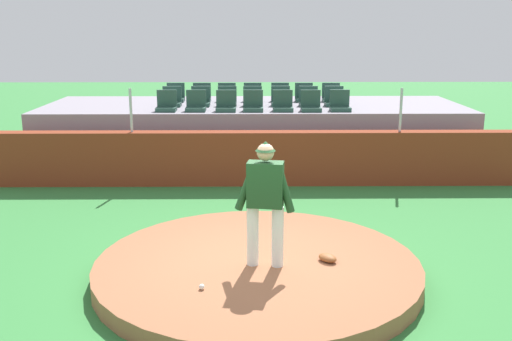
{
  "coord_description": "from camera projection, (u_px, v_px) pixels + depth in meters",
  "views": [
    {
      "loc": [
        -0.11,
        -7.89,
        3.55
      ],
      "look_at": [
        0.0,
        1.79,
        1.15
      ],
      "focal_mm": 41.08,
      "sensor_mm": 36.0,
      "label": 1
    }
  ],
  "objects": [
    {
      "name": "ground_plane",
      "position": [
        257.0,
        277.0,
        8.51
      ],
      "size": [
        60.0,
        60.0,
        0.0
      ],
      "primitive_type": "plane",
      "color": "#337C39"
    },
    {
      "name": "stadium_chair_18",
      "position": [
        280.0,
        96.0,
        15.97
      ],
      "size": [
        0.48,
        0.44,
        0.5
      ],
      "rotation": [
        0.0,
        0.0,
        3.14
      ],
      "color": "#274A3E",
      "rests_on": "bleacher_platform"
    },
    {
      "name": "stadium_chair_3",
      "position": [
        253.0,
        104.0,
        14.2
      ],
      "size": [
        0.48,
        0.44,
        0.5
      ],
      "rotation": [
        0.0,
        0.0,
        3.14
      ],
      "color": "#274A3E",
      "rests_on": "bleacher_platform"
    },
    {
      "name": "stadium_chair_0",
      "position": [
        167.0,
        104.0,
        14.2
      ],
      "size": [
        0.48,
        0.44,
        0.5
      ],
      "rotation": [
        0.0,
        0.0,
        3.14
      ],
      "color": "#274A3E",
      "rests_on": "bleacher_platform"
    },
    {
      "name": "fence_post_right",
      "position": [
        401.0,
        110.0,
        13.09
      ],
      "size": [
        0.06,
        0.06,
        0.98
      ],
      "primitive_type": "cylinder",
      "color": "silver",
      "rests_on": "brick_barrier"
    },
    {
      "name": "stadium_chair_14",
      "position": [
        176.0,
        96.0,
        15.94
      ],
      "size": [
        0.48,
        0.44,
        0.5
      ],
      "rotation": [
        0.0,
        0.0,
        3.14
      ],
      "color": "#274A3E",
      "rests_on": "bleacher_platform"
    },
    {
      "name": "stadium_chair_2",
      "position": [
        226.0,
        105.0,
        14.18
      ],
      "size": [
        0.48,
        0.44,
        0.5
      ],
      "rotation": [
        0.0,
        0.0,
        3.14
      ],
      "color": "#274A3E",
      "rests_on": "bleacher_platform"
    },
    {
      "name": "stadium_chair_9",
      "position": [
        227.0,
        100.0,
        15.08
      ],
      "size": [
        0.48,
        0.44,
        0.5
      ],
      "rotation": [
        0.0,
        0.0,
        3.14
      ],
      "color": "#274A3E",
      "rests_on": "bleacher_platform"
    },
    {
      "name": "pitcher",
      "position": [
        265.0,
        195.0,
        8.05
      ],
      "size": [
        0.85,
        0.33,
        1.79
      ],
      "rotation": [
        0.0,
        0.0,
        -0.16
      ],
      "color": "white",
      "rests_on": "pitchers_mound"
    },
    {
      "name": "bleacher_platform",
      "position": [
        254.0,
        133.0,
        15.65
      ],
      "size": [
        10.9,
        3.58,
        1.53
      ],
      "primitive_type": "cube",
      "color": "gray",
      "rests_on": "ground_plane"
    },
    {
      "name": "stadium_chair_8",
      "position": [
        201.0,
        100.0,
        15.07
      ],
      "size": [
        0.48,
        0.44,
        0.5
      ],
      "rotation": [
        0.0,
        0.0,
        3.14
      ],
      "color": "#274A3E",
      "rests_on": "bleacher_platform"
    },
    {
      "name": "stadium_chair_4",
      "position": [
        283.0,
        104.0,
        14.21
      ],
      "size": [
        0.48,
        0.44,
        0.5
      ],
      "rotation": [
        0.0,
        0.0,
        3.14
      ],
      "color": "#274A3E",
      "rests_on": "bleacher_platform"
    },
    {
      "name": "stadium_chair_5",
      "position": [
        311.0,
        105.0,
        14.19
      ],
      "size": [
        0.48,
        0.44,
        0.5
      ],
      "rotation": [
        0.0,
        0.0,
        3.14
      ],
      "color": "#274A3E",
      "rests_on": "bleacher_platform"
    },
    {
      "name": "stadium_chair_12",
      "position": [
        309.0,
        100.0,
        15.09
      ],
      "size": [
        0.48,
        0.44,
        0.5
      ],
      "rotation": [
        0.0,
        0.0,
        3.14
      ],
      "color": "#274A3E",
      "rests_on": "bleacher_platform"
    },
    {
      "name": "fence_post_left",
      "position": [
        131.0,
        110.0,
        13.02
      ],
      "size": [
        0.06,
        0.06,
        0.98
      ],
      "primitive_type": "cylinder",
      "color": "silver",
      "rests_on": "brick_barrier"
    },
    {
      "name": "stadium_chair_1",
      "position": [
        196.0,
        104.0,
        14.2
      ],
      "size": [
        0.48,
        0.44,
        0.5
      ],
      "rotation": [
        0.0,
        0.0,
        3.14
      ],
      "color": "#274A3E",
      "rests_on": "bleacher_platform"
    },
    {
      "name": "stadium_chair_10",
      "position": [
        253.0,
        100.0,
        15.06
      ],
      "size": [
        0.48,
        0.44,
        0.5
      ],
      "rotation": [
        0.0,
        0.0,
        3.14
      ],
      "color": "#274A3E",
      "rests_on": "bleacher_platform"
    },
    {
      "name": "stadium_chair_13",
      "position": [
        334.0,
        100.0,
        15.09
      ],
      "size": [
        0.48,
        0.44,
        0.5
      ],
      "rotation": [
        0.0,
        0.0,
        3.14
      ],
      "color": "#274A3E",
      "rests_on": "bleacher_platform"
    },
    {
      "name": "stadium_chair_17",
      "position": [
        253.0,
        96.0,
        15.95
      ],
      "size": [
        0.48,
        0.44,
        0.5
      ],
      "rotation": [
        0.0,
        0.0,
        3.14
      ],
      "color": "#274A3E",
      "rests_on": "bleacher_platform"
    },
    {
      "name": "stadium_chair_6",
      "position": [
        340.0,
        104.0,
        14.24
      ],
      "size": [
        0.48,
        0.44,
        0.5
      ],
      "rotation": [
        0.0,
        0.0,
        3.14
      ],
      "color": "#274A3E",
      "rests_on": "bleacher_platform"
    },
    {
      "name": "stadium_chair_7",
      "position": [
        172.0,
        100.0,
        15.04
      ],
      "size": [
        0.48,
        0.44,
        0.5
      ],
      "rotation": [
        0.0,
        0.0,
        3.14
      ],
      "color": "#274A3E",
      "rests_on": "bleacher_platform"
    },
    {
      "name": "stadium_chair_15",
      "position": [
        202.0,
        96.0,
        15.93
      ],
      "size": [
        0.48,
        0.44,
        0.5
      ],
      "rotation": [
        0.0,
        0.0,
        3.14
      ],
      "color": "#274A3E",
      "rests_on": "bleacher_platform"
    },
    {
      "name": "stadium_chair_20",
      "position": [
        331.0,
        96.0,
        15.95
      ],
      "size": [
        0.48,
        0.44,
        0.5
      ],
      "rotation": [
        0.0,
        0.0,
        3.14
      ],
      "color": "#274A3E",
      "rests_on": "bleacher_platform"
    },
    {
      "name": "baseball",
      "position": [
        202.0,
        287.0,
        7.52
      ],
      "size": [
        0.07,
        0.07,
        0.07
      ],
      "primitive_type": "sphere",
      "color": "white",
      "rests_on": "pitchers_mound"
    },
    {
      "name": "brick_barrier",
      "position": [
        254.0,
        158.0,
        13.32
      ],
      "size": [
        12.38,
        0.4,
        1.23
      ],
      "primitive_type": "cube",
      "color": "maroon",
      "rests_on": "ground_plane"
    },
    {
      "name": "stadium_chair_19",
      "position": [
        304.0,
        96.0,
        15.95
      ],
      "size": [
        0.48,
        0.44,
        0.5
      ],
      "rotation": [
        0.0,
        0.0,
        3.14
      ],
      "color": "#274A3E",
      "rests_on": "bleacher_platform"
    },
    {
      "name": "stadium_chair_11",
      "position": [
        281.0,
        100.0,
        15.1
      ],
      "size": [
        0.48,
        0.44,
        0.5
      ],
      "rotation": [
        0.0,
        0.0,
        3.14
      ],
      "color": "#274A3E",
      "rests_on": "bleacher_platform"
    },
    {
      "name": "stadium_chair_16",
      "position": [
        227.0,
        96.0,
        15.93
      ],
      "size": [
        0.48,
        0.44,
        0.5
      ],
      "rotation": [
        0.0,
        0.0,
        3.14
      ],
      "color": "#274A3E",
      "rests_on": "bleacher_platform"
    },
    {
      "name": "pitchers_mound",
      "position": [
        257.0,
        269.0,
        8.48
      ],
      "size": [
        4.7,
        4.7,
        0.25
      ],
      "primitive_type": "cylinder",
      "color": "#985F3F",
      "rests_on": "ground_plane"
    },
    {
      "name": "fielding_glove",
      "position": [
        328.0,
        258.0,
        8.41
      ],
      "size": [
        0.35,
        0.36,
        0.11
      ],
      "primitive_type": "ellipsoid",
      "rotation": [
        0.0,
        0.0,
        2.26
      ],
      "color": "brown",
      "rests_on": "pitchers_mound"
    }
  ]
}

